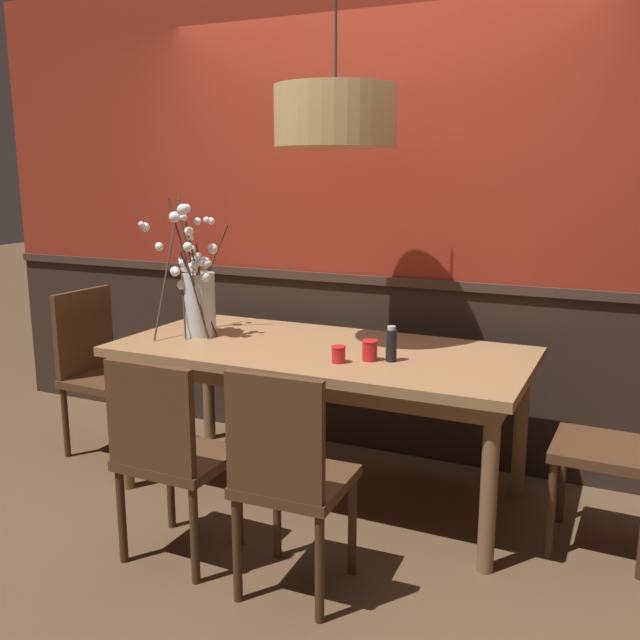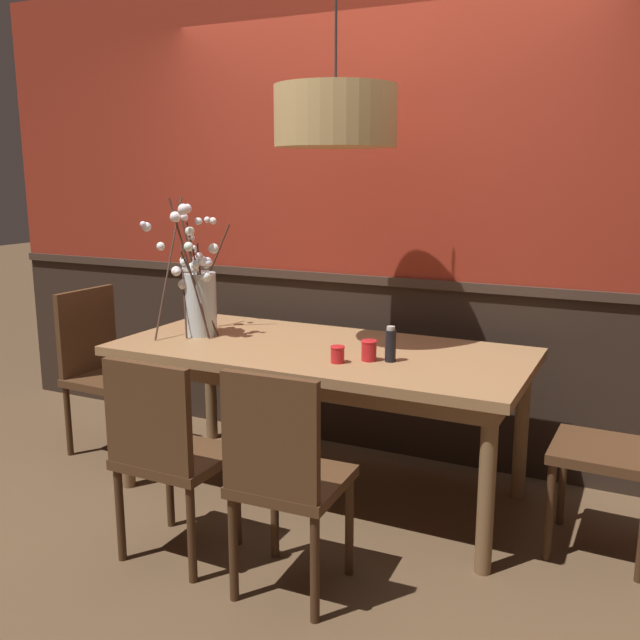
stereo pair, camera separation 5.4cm
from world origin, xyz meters
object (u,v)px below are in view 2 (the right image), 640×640
Objects in this scene: chair_head_east_end at (625,439)px; pendant_lamp at (336,117)px; candle_holder_nearer_edge at (369,350)px; dining_table at (320,363)px; condiment_bottle at (390,345)px; chair_head_west_end at (102,362)px; vase_with_blossoms at (198,294)px; candle_holder_nearer_center at (338,354)px; chair_near_side_right at (284,473)px; chair_far_side_right at (438,362)px; chair_near_side_left at (166,449)px; chair_far_side_left at (341,353)px.

pendant_lamp is (-1.37, 0.04, 1.36)m from chair_head_east_end.
pendant_lamp is at bearing 146.29° from candle_holder_nearer_edge.
dining_table is at bearing -147.71° from pendant_lamp.
candle_holder_nearer_edge is at bearing -162.39° from condiment_bottle.
condiment_bottle reaches higher than dining_table.
vase_with_blossoms reaches higher than chair_head_west_end.
candle_holder_nearer_center is at bearing -140.07° from candle_holder_nearer_edge.
chair_near_side_right is at bearing -41.06° from vase_with_blossoms.
vase_with_blossoms reaches higher than chair_far_side_right.
chair_near_side_right is at bearing -76.73° from pendant_lamp.
chair_head_west_end reaches higher than chair_near_side_left.
candle_holder_nearer_center is (1.63, -0.21, 0.29)m from chair_head_west_end.
vase_with_blossoms is 4.39× the size of condiment_bottle.
candle_holder_nearer_edge is at bearing -33.71° from pendant_lamp.
chair_near_side_left is 1.01m from candle_holder_nearer_edge.
chair_near_side_right is at bearing -27.20° from chair_head_west_end.
condiment_bottle is at bearing -55.12° from chair_far_side_left.
dining_table is 0.45m from condiment_bottle.
dining_table is 26.05× the size of candle_holder_nearer_center.
chair_near_side_right reaches higher than chair_near_side_left.
chair_near_side_left is 0.87m from candle_holder_nearer_center.
chair_head_west_end is 1.67m from candle_holder_nearer_center.
condiment_bottle reaches higher than chair_near_side_right.
condiment_bottle is at bearing 47.90° from chair_near_side_left.
chair_far_side_left is at bearing 124.88° from condiment_bottle.
pendant_lamp is (-0.25, 0.17, 1.07)m from candle_holder_nearer_edge.
dining_table is 12.36× the size of condiment_bottle.
chair_near_side_left is at bearing -132.10° from condiment_bottle.
dining_table is 2.34× the size of chair_far_side_left.
condiment_bottle is (1.84, -0.09, 0.33)m from chair_head_west_end.
pendant_lamp is (-0.35, 0.14, 1.04)m from condiment_bottle.
chair_near_side_right is 1.27× the size of vase_with_blossoms.
chair_near_side_left is 1.06m from vase_with_blossoms.
chair_far_side_left reaches higher than candle_holder_nearer_center.
candle_holder_nearer_edge is (0.61, 0.74, 0.32)m from chair_near_side_left.
chair_head_east_end reaches higher than chair_near_side_right.
pendant_lamp reaches higher than chair_near_side_right.
condiment_bottle is at bearing 17.61° from candle_holder_nearer_edge.
chair_head_east_end is 1.16m from candle_holder_nearer_edge.
condiment_bottle reaches higher than chair_far_side_right.
chair_far_side_left is 5.29× the size of condiment_bottle.
condiment_bottle is at bearing -174.25° from chair_head_east_end.
vase_with_blossoms is 0.72× the size of pendant_lamp.
chair_near_side_left reaches higher than candle_holder_nearer_edge.
chair_near_side_right is 1.01× the size of chair_far_side_right.
chair_near_side_left is at bearing -152.99° from chair_head_east_end.
chair_far_side_left is 1.68m from pendant_lamp.
chair_far_side_left is (-0.30, 0.91, -0.19)m from dining_table.
chair_head_east_end is 0.94× the size of pendant_lamp.
dining_table is at bearing 71.68° from chair_near_side_left.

